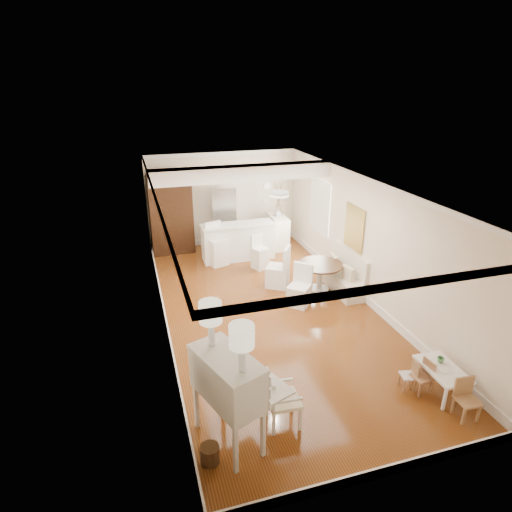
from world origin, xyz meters
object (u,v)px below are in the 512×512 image
dining_table (319,278)px  sideboard (278,232)px  secretary_bureau (228,400)px  kids_chair_a (422,377)px  fridge (236,217)px  wicker_basket (210,454)px  kids_chair_c (468,400)px  kids_table (441,379)px  bar_stool_right (260,252)px  bar_stool_left (217,244)px  gustavian_armchair (283,399)px  pantry_cabinet (171,214)px  breakfast_counter (238,241)px  slip_chair_far (278,267)px  slip_chair_near (300,286)px  kids_chair_b (408,375)px

dining_table → sideboard: sideboard is taller
secretary_bureau → kids_chair_a: 3.25m
fridge → sideboard: 1.34m
wicker_basket → kids_chair_c: size_ratio=0.40×
kids_table → bar_stool_right: size_ratio=0.96×
secretary_bureau → fridge: fridge is taller
bar_stool_left → bar_stool_right: 1.21m
gustavian_armchair → sideboard: 7.28m
gustavian_armchair → bar_stool_left: 6.10m
bar_stool_left → pantry_cabinet: (-1.04, 1.32, 0.56)m
fridge → wicker_basket: bearing=-106.7°
dining_table → breakfast_counter: size_ratio=0.52×
kids_table → kids_chair_c: size_ratio=1.36×
gustavian_armchair → kids_chair_a: size_ratio=1.55×
dining_table → pantry_cabinet: bearing=129.8°
pantry_cabinet → sideboard: size_ratio=2.26×
fridge → sideboard: fridge is taller
kids_chair_a → fridge: bearing=-175.0°
slip_chair_far → pantry_cabinet: size_ratio=0.45×
breakfast_counter → bar_stool_left: bearing=-159.7°
kids_chair_c → fridge: (-1.50, 8.07, 0.58)m
slip_chair_far → fridge: fridge is taller
pantry_cabinet → fridge: size_ratio=1.28×
gustavian_armchair → kids_chair_a: gustavian_armchair is taller
wicker_basket → kids_chair_c: kids_chair_c is taller
slip_chair_far → kids_table: bearing=48.1°
bar_stool_right → sideboard: bearing=31.9°
breakfast_counter → gustavian_armchair: bearing=-98.6°
gustavian_armchair → kids_chair_a: bearing=-86.2°
slip_chair_near → slip_chair_far: slip_chair_far is taller
breakfast_counter → kids_chair_b: bearing=-78.4°
gustavian_armchair → kids_chair_b: (2.23, 0.14, -0.19)m
slip_chair_near → bar_stool_left: size_ratio=0.80×
kids_chair_c → bar_stool_right: (-1.30, 6.19, 0.14)m
kids_table → breakfast_counter: size_ratio=0.43×
breakfast_counter → bar_stool_left: bar_stool_left is taller
kids_chair_c → pantry_cabinet: (-3.40, 8.10, 0.83)m
secretary_bureau → dining_table: bearing=30.5°
bar_stool_right → pantry_cabinet: bearing=114.9°
kids_chair_b → bar_stool_left: (-1.93, 5.94, 0.34)m
wicker_basket → bar_stool_left: bearing=77.2°
gustavian_armchair → dining_table: size_ratio=0.83×
secretary_bureau → slip_chair_near: bearing=34.0°
gustavian_armchair → kids_chair_c: size_ratio=1.35×
bar_stool_right → fridge: bearing=73.1°
bar_stool_right → sideboard: 1.70m
kids_chair_c → fridge: fridge is taller
kids_chair_a → fridge: 7.49m
secretary_bureau → fridge: size_ratio=0.78×
kids_chair_b → pantry_cabinet: (-2.97, 7.27, 0.90)m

